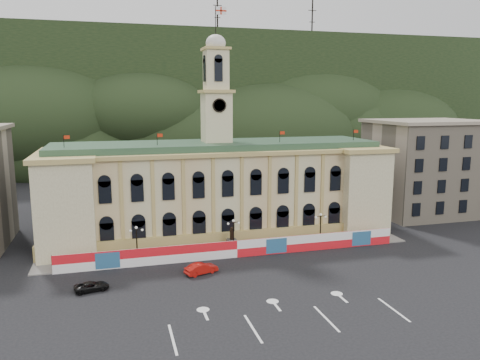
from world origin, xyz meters
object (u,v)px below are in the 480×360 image
object	(u,v)px
statue	(232,243)
black_suv	(92,286)
lamp_center	(233,233)
red_sedan	(201,268)

from	to	relation	value
statue	black_suv	bearing A→B (deg)	-153.28
lamp_center	red_sedan	world-z (taller)	lamp_center
black_suv	statue	bearing A→B (deg)	-74.17
lamp_center	red_sedan	bearing A→B (deg)	-131.47
red_sedan	lamp_center	bearing A→B (deg)	-60.67
red_sedan	black_suv	xyz separation A→B (m)	(-13.64, -1.98, -0.17)
lamp_center	black_suv	xyz separation A→B (m)	(-19.84, -8.99, -2.51)
lamp_center	red_sedan	xyz separation A→B (m)	(-6.20, -7.01, -2.35)
statue	black_suv	xyz separation A→B (m)	(-19.84, -9.99, -0.63)
statue	red_sedan	bearing A→B (deg)	-127.72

